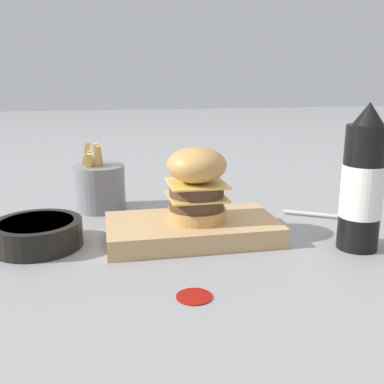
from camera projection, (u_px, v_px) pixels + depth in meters
ground_plane at (167, 233)px, 0.81m from camera, size 6.00×6.00×0.00m
serving_board at (192, 229)px, 0.78m from camera, size 0.29×0.16×0.03m
burger at (197, 183)px, 0.76m from camera, size 0.10×0.10×0.13m
ketchup_bottle at (362, 185)px, 0.71m from camera, size 0.07×0.07×0.24m
fries_basket at (100, 187)px, 0.94m from camera, size 0.10×0.10×0.14m
side_bowl at (37, 233)px, 0.74m from camera, size 0.15×0.15×0.04m
spoon at (344, 217)px, 0.88m from camera, size 0.15×0.10×0.01m
ketchup_puddle at (195, 296)px, 0.57m from camera, size 0.05×0.05×0.00m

